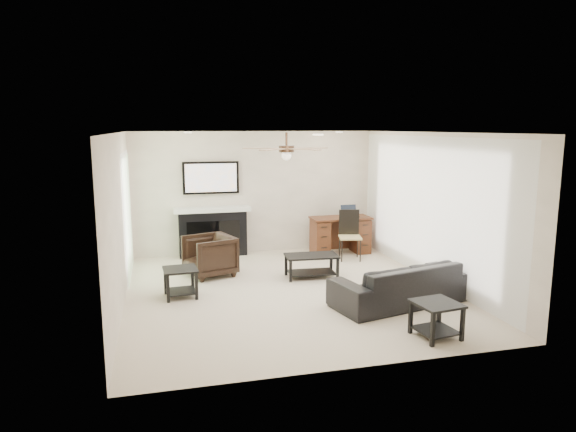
% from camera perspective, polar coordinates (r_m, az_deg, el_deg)
% --- Properties ---
extents(room_shell, '(5.50, 5.54, 2.52)m').
position_cam_1_polar(room_shell, '(8.02, 1.17, 3.44)').
color(room_shell, beige).
rests_on(room_shell, ground).
extents(sofa, '(2.24, 1.28, 0.62)m').
position_cam_1_polar(sofa, '(7.81, 12.47, -7.30)').
color(sofa, black).
rests_on(sofa, ground).
extents(armchair, '(0.99, 0.97, 0.72)m').
position_cam_1_polar(armchair, '(9.11, -8.71, -4.38)').
color(armchair, black).
rests_on(armchair, ground).
extents(coffee_table, '(0.93, 0.56, 0.40)m').
position_cam_1_polar(coffee_table, '(8.95, 2.62, -5.59)').
color(coffee_table, black).
rests_on(coffee_table, ground).
extents(end_table_near, '(0.59, 0.59, 0.45)m').
position_cam_1_polar(end_table_near, '(6.74, 16.13, -11.02)').
color(end_table_near, black).
rests_on(end_table_near, ground).
extents(end_table_left, '(0.54, 0.54, 0.45)m').
position_cam_1_polar(end_table_left, '(8.10, -11.84, -7.26)').
color(end_table_left, black).
rests_on(end_table_left, ground).
extents(fireplace_unit, '(1.52, 0.34, 1.91)m').
position_cam_1_polar(fireplace_unit, '(10.37, -8.41, 0.73)').
color(fireplace_unit, black).
rests_on(fireplace_unit, ground).
extents(desk, '(1.22, 0.56, 0.76)m').
position_cam_1_polar(desk, '(10.65, 5.83, -2.13)').
color(desk, '#3C210F').
rests_on(desk, ground).
extents(desk_chair, '(0.51, 0.52, 0.97)m').
position_cam_1_polar(desk_chair, '(10.12, 6.91, -2.17)').
color(desk_chair, black).
rests_on(desk_chair, ground).
extents(laptop, '(0.33, 0.24, 0.23)m').
position_cam_1_polar(laptop, '(10.61, 6.93, 0.53)').
color(laptop, black).
rests_on(laptop, desk).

